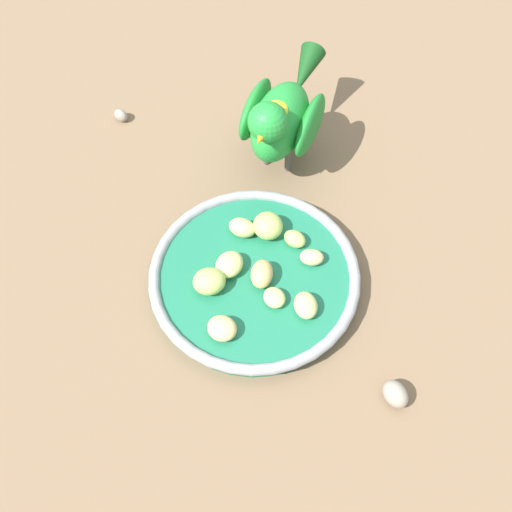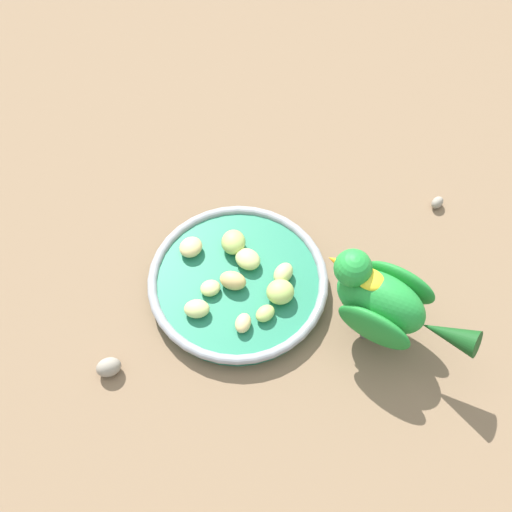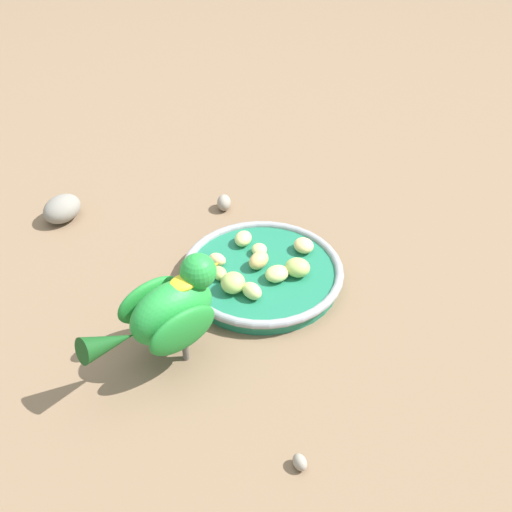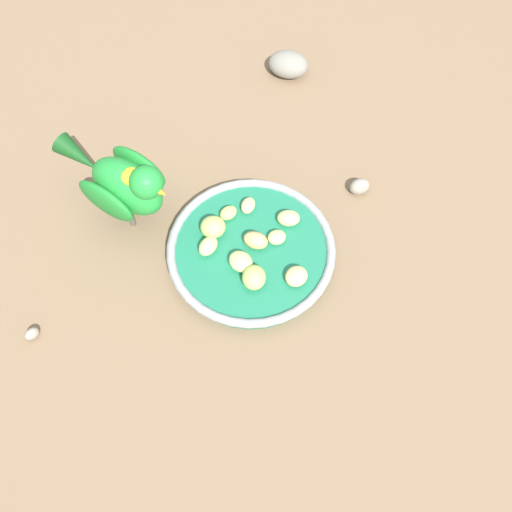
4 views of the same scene
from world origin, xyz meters
TOP-DOWN VIEW (x-y plane):
  - ground_plane at (0.00, 0.00)m, footprint 4.00×4.00m
  - feeding_bowl at (0.01, -0.01)m, footprint 0.22×0.22m
  - apple_piece_0 at (-0.02, -0.06)m, footprint 0.03×0.04m
  - apple_piece_1 at (0.02, -0.03)m, footprint 0.04×0.04m
  - apple_piece_2 at (0.01, 0.00)m, footprint 0.04×0.04m
  - apple_piece_3 at (-0.05, 0.02)m, footprint 0.03×0.03m
  - apple_piece_4 at (0.05, -0.03)m, footprint 0.04×0.04m
  - apple_piece_5 at (-0.05, -0.01)m, footprint 0.02×0.03m
  - apple_piece_6 at (0.02, 0.03)m, footprint 0.03×0.03m
  - apple_piece_7 at (0.08, 0.02)m, footprint 0.03×0.04m
  - apple_piece_8 at (-0.00, 0.06)m, footprint 0.04×0.04m
  - apple_piece_9 at (-0.04, -0.04)m, footprint 0.04×0.04m
  - parrot at (-0.13, -0.11)m, footprint 0.18×0.11m
  - rock_large at (-0.24, 0.21)m, footprint 0.08×0.08m
  - pebble_0 at (-0.00, 0.17)m, footprint 0.03×0.03m
  - pebble_1 at (-0.03, -0.30)m, footprint 0.02×0.02m

SIDE VIEW (x-z plane):
  - ground_plane at x=0.00m, z-range 0.00..0.00m
  - pebble_1 at x=-0.03m, z-range 0.00..0.02m
  - pebble_0 at x=0.00m, z-range 0.00..0.02m
  - feeding_bowl at x=0.01m, z-range 0.00..0.03m
  - rock_large at x=-0.24m, z-range 0.00..0.04m
  - apple_piece_6 at x=0.02m, z-range 0.02..0.03m
  - apple_piece_5 at x=-0.05m, z-range 0.02..0.03m
  - apple_piece_3 at x=-0.05m, z-range 0.02..0.04m
  - apple_piece_8 at x=0.00m, z-range 0.02..0.04m
  - apple_piece_7 at x=0.08m, z-range 0.02..0.04m
  - apple_piece_1 at x=0.02m, z-range 0.02..0.04m
  - apple_piece_0 at x=-0.02m, z-range 0.02..0.04m
  - apple_piece_2 at x=0.01m, z-range 0.02..0.04m
  - apple_piece_4 at x=0.05m, z-range 0.02..0.04m
  - apple_piece_9 at x=-0.04m, z-range 0.02..0.04m
  - parrot at x=-0.13m, z-range 0.01..0.14m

